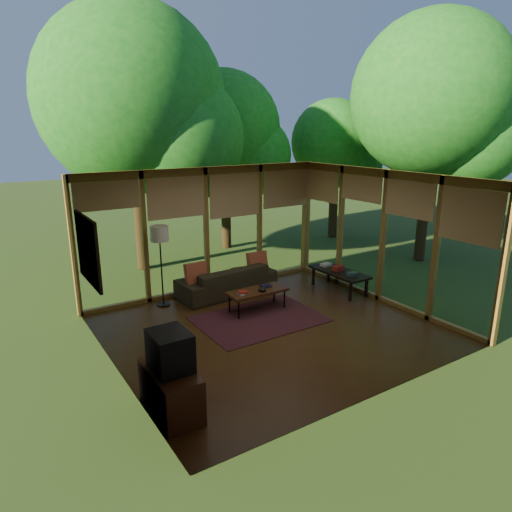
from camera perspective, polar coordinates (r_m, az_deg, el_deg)
floor at (r=8.31m, az=1.90°, el=-9.10°), size 5.50×5.50×0.00m
ceiling at (r=7.58m, az=2.09°, el=9.74°), size 5.50×5.50×0.00m
wall_left at (r=6.74m, az=-17.68°, el=-3.59°), size 0.04×5.00×2.70m
wall_front at (r=6.06m, az=15.61°, el=-5.58°), size 5.50×0.04×2.70m
window_wall_back at (r=9.93m, az=-6.24°, el=3.22°), size 5.50×0.12×2.70m
window_wall_right at (r=9.63m, az=15.60°, el=2.32°), size 0.12×5.00×2.70m
exterior_lawn at (r=19.11m, az=8.10°, el=5.07°), size 40.00×40.00×0.00m
tree_nw at (r=11.64m, az=-15.37°, el=18.35°), size 4.41×4.41×6.34m
tree_ne at (r=13.46m, az=-4.13°, el=15.53°), size 3.26×3.26×5.08m
tree_se at (r=12.75m, az=21.19°, el=18.11°), size 4.02×4.02×6.25m
tree_far at (r=14.89m, az=9.60°, el=13.83°), size 2.63×2.63×4.37m
rug at (r=8.70m, az=0.42°, el=-7.88°), size 2.31×1.63×0.01m
sofa at (r=9.88m, az=-3.67°, el=-3.04°), size 2.20×0.97×0.63m
pillow_left at (r=9.42m, az=-7.54°, el=-2.24°), size 0.44×0.24×0.46m
pillow_right at (r=10.12m, az=0.15°, el=-0.81°), size 0.45×0.24×0.47m
ct_book_lower at (r=8.73m, az=-1.60°, el=-4.72°), size 0.19×0.15×0.03m
ct_book_upper at (r=8.72m, az=-1.60°, el=-4.52°), size 0.24×0.21×0.03m
ct_book_side at (r=9.13m, az=1.21°, el=-3.76°), size 0.24×0.20×0.03m
ct_bowl at (r=8.88m, az=0.78°, el=-4.20°), size 0.16×0.16×0.07m
media_cabinet at (r=6.08m, az=-10.60°, el=-16.23°), size 0.50×1.00×0.60m
television at (r=5.82m, az=-10.69°, el=-11.58°), size 0.45×0.55×0.50m
console_book_a at (r=9.90m, az=11.97°, el=-2.23°), size 0.23×0.19×0.07m
console_book_b at (r=10.20m, az=10.21°, el=-1.50°), size 0.25×0.19×0.10m
console_book_c at (r=10.49m, az=8.73°, el=-1.07°), size 0.25×0.20×0.06m
floor_lamp at (r=9.12m, az=-11.95°, el=2.19°), size 0.36×0.36×1.65m
coffee_table at (r=8.96m, az=0.16°, el=-4.49°), size 1.20×0.50×0.43m
side_console at (r=10.20m, az=10.38°, el=-2.10°), size 0.60×1.40×0.46m
wall_painting at (r=8.00m, az=-20.24°, el=0.70°), size 0.06×1.35×1.15m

